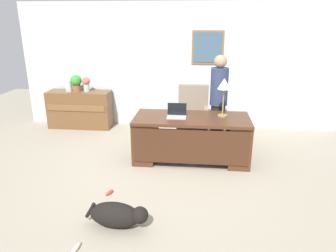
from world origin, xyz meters
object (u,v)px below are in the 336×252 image
(dog_lying, at_px, (118,215))
(desk_lamp, at_px, (224,86))
(credenza, at_px, (80,109))
(dog_toy_bone, at_px, (76,248))
(vase_with_flowers, at_px, (86,83))
(desk, at_px, (191,137))
(armchair, at_px, (193,116))
(person_standing, at_px, (218,101))
(vase_empty, at_px, (69,86))
(dog_toy_plush, at_px, (109,192))
(laptop, at_px, (177,114))
(potted_plant, at_px, (76,82))

(dog_lying, height_order, desk_lamp, desk_lamp)
(credenza, distance_m, dog_toy_bone, 4.21)
(desk_lamp, distance_m, vase_with_flowers, 3.22)
(desk, distance_m, dog_toy_bone, 2.69)
(armchair, bearing_deg, desk, -89.77)
(person_standing, bearing_deg, vase_empty, 164.93)
(desk_lamp, height_order, dog_toy_bone, desk_lamp)
(armchair, bearing_deg, vase_empty, 169.21)
(dog_toy_bone, bearing_deg, credenza, 109.67)
(dog_lying, bearing_deg, vase_with_flowers, 114.11)
(armchair, height_order, desk_lamp, desk_lamp)
(desk_lamp, height_order, dog_toy_plush, desk_lamp)
(person_standing, relative_size, dog_lying, 2.21)
(vase_with_flowers, height_order, vase_empty, vase_with_flowers)
(laptop, distance_m, potted_plant, 2.79)
(person_standing, xyz_separation_m, vase_with_flowers, (-2.83, 0.87, 0.10))
(potted_plant, relative_size, dog_toy_bone, 1.86)
(laptop, bearing_deg, credenza, 146.49)
(credenza, relative_size, desk_lamp, 2.14)
(person_standing, height_order, potted_plant, person_standing)
(credenza, xyz_separation_m, person_standing, (3.02, -0.87, 0.49))
(dog_toy_bone, xyz_separation_m, dog_toy_plush, (0.04, 1.14, 0.00))
(dog_toy_plush, bearing_deg, desk, 48.93)
(potted_plant, bearing_deg, laptop, -33.13)
(dog_toy_plush, bearing_deg, vase_empty, 120.66)
(desk_lamp, xyz_separation_m, potted_plant, (-3.10, 1.41, -0.27))
(laptop, bearing_deg, armchair, 75.87)
(person_standing, xyz_separation_m, vase_empty, (-3.23, 0.87, 0.04))
(desk, bearing_deg, laptop, 174.93)
(vase_empty, bearing_deg, dog_toy_bone, -67.65)
(vase_with_flowers, bearing_deg, dog_lying, -65.89)
(person_standing, relative_size, dog_toy_plush, 11.57)
(desk, xyz_separation_m, dog_toy_bone, (-1.14, -2.40, -0.40))
(armchair, xyz_separation_m, dog_toy_bone, (-1.14, -3.42, -0.46))
(desk_lamp, bearing_deg, dog_toy_bone, -123.13)
(dog_lying, distance_m, vase_empty, 4.09)
(armchair, bearing_deg, credenza, 168.36)
(person_standing, bearing_deg, credenza, 163.94)
(person_standing, height_order, vase_with_flowers, person_standing)
(potted_plant, bearing_deg, dog_lying, -62.88)
(vase_empty, distance_m, potted_plant, 0.19)
(dog_lying, bearing_deg, vase_empty, 119.36)
(armchair, height_order, dog_toy_bone, armchair)
(desk, relative_size, vase_with_flowers, 6.12)
(person_standing, bearing_deg, dog_toy_bone, -117.63)
(dog_lying, xyz_separation_m, vase_with_flowers, (-1.57, 3.50, 0.85))
(credenza, bearing_deg, potted_plant, 177.90)
(vase_empty, xyz_separation_m, potted_plant, (0.18, 0.00, 0.08))
(credenza, relative_size, vase_with_flowers, 4.38)
(desk_lamp, relative_size, dog_toy_plush, 4.32)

